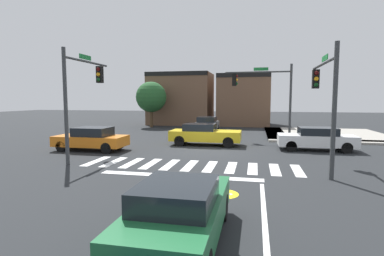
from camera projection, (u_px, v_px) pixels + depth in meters
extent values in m
plane|color=#232628|center=(205.00, 150.00, 18.71)|extent=(120.00, 120.00, 0.00)
cube|color=silver|center=(96.00, 161.00, 15.33)|extent=(0.43, 2.42, 0.01)
cube|color=silver|center=(114.00, 162.00, 15.13)|extent=(0.43, 2.42, 0.01)
cube|color=silver|center=(132.00, 163.00, 14.93)|extent=(0.43, 2.42, 0.01)
cube|color=silver|center=(151.00, 164.00, 14.73)|extent=(0.43, 2.42, 0.01)
cube|color=silver|center=(170.00, 165.00, 14.53)|extent=(0.43, 2.42, 0.01)
cube|color=silver|center=(190.00, 165.00, 14.33)|extent=(0.43, 2.42, 0.01)
cube|color=silver|center=(210.00, 166.00, 14.12)|extent=(0.43, 2.42, 0.01)
cube|color=silver|center=(231.00, 167.00, 13.92)|extent=(0.43, 2.42, 0.01)
cube|color=silver|center=(253.00, 168.00, 13.72)|extent=(0.43, 2.42, 0.01)
cube|color=silver|center=(275.00, 169.00, 13.52)|extent=(0.43, 2.42, 0.01)
cube|color=silver|center=(298.00, 170.00, 13.32)|extent=(0.43, 2.42, 0.01)
cube|color=white|center=(179.00, 176.00, 12.38)|extent=(6.80, 0.50, 0.01)
cube|color=white|center=(156.00, 200.00, 9.46)|extent=(0.16, 2.00, 0.01)
cylinder|color=yellow|center=(223.00, 194.00, 10.03)|extent=(1.06, 1.06, 0.01)
cylinder|color=white|center=(216.00, 193.00, 10.08)|extent=(0.17, 0.17, 0.00)
cylinder|color=white|center=(230.00, 194.00, 9.98)|extent=(0.17, 0.17, 0.00)
cube|color=white|center=(223.00, 194.00, 10.03)|extent=(0.48, 0.04, 0.00)
cube|color=#9E998E|center=(339.00, 142.00, 21.91)|extent=(10.00, 1.60, 0.15)
cube|color=#9E998E|center=(275.00, 133.00, 27.45)|extent=(1.60, 10.00, 0.15)
cube|color=#9E998E|center=(324.00, 134.00, 26.59)|extent=(10.00, 10.00, 0.15)
cube|color=brown|center=(181.00, 99.00, 38.08)|extent=(7.54, 5.78, 6.39)
cube|color=black|center=(176.00, 74.00, 35.18)|extent=(7.54, 0.50, 0.50)
cube|color=brown|center=(244.00, 100.00, 36.84)|extent=(6.07, 6.50, 6.10)
cube|color=black|center=(243.00, 75.00, 33.60)|extent=(6.07, 0.50, 0.50)
cylinder|color=#383A3D|center=(66.00, 107.00, 14.33)|extent=(0.18, 0.18, 5.58)
cylinder|color=#383A3D|center=(88.00, 62.00, 16.11)|extent=(0.12, 4.10, 0.12)
cube|color=black|center=(100.00, 75.00, 17.39)|extent=(0.32, 0.32, 0.95)
sphere|color=#470A0A|center=(98.00, 69.00, 17.20)|extent=(0.22, 0.22, 0.22)
sphere|color=orange|center=(98.00, 74.00, 17.23)|extent=(0.22, 0.22, 0.22)
sphere|color=#0C3814|center=(98.00, 80.00, 17.25)|extent=(0.22, 0.22, 0.22)
cube|color=#197233|center=(85.00, 57.00, 15.89)|extent=(0.03, 1.10, 0.24)
cylinder|color=#383A3D|center=(334.00, 112.00, 11.56)|extent=(0.18, 0.18, 5.33)
cylinder|color=#383A3D|center=(324.00, 64.00, 13.57)|extent=(0.12, 4.54, 0.12)
cube|color=black|center=(316.00, 79.00, 15.29)|extent=(0.32, 0.32, 0.95)
sphere|color=#470A0A|center=(317.00, 73.00, 15.09)|extent=(0.22, 0.22, 0.22)
sphere|color=orange|center=(316.00, 79.00, 15.12)|extent=(0.22, 0.22, 0.22)
sphere|color=#0C3814|center=(316.00, 85.00, 15.15)|extent=(0.22, 0.22, 0.22)
cube|color=#197233|center=(325.00, 58.00, 13.33)|extent=(0.03, 1.10, 0.24)
cylinder|color=#383A3D|center=(290.00, 102.00, 22.86)|extent=(0.18, 0.18, 5.80)
cylinder|color=#383A3D|center=(258.00, 72.00, 23.15)|extent=(4.96, 0.12, 0.12)
cube|color=black|center=(234.00, 80.00, 23.57)|extent=(0.32, 0.32, 0.95)
sphere|color=#470A0A|center=(237.00, 76.00, 23.51)|extent=(0.22, 0.22, 0.22)
sphere|color=orange|center=(236.00, 80.00, 23.54)|extent=(0.22, 0.22, 0.22)
sphere|color=#0C3814|center=(236.00, 84.00, 23.57)|extent=(0.22, 0.22, 0.22)
cube|color=#197233|center=(261.00, 69.00, 23.08)|extent=(1.10, 0.03, 0.24)
cube|color=orange|center=(91.00, 141.00, 18.52)|extent=(4.33, 1.89, 0.62)
cube|color=black|center=(93.00, 132.00, 18.44)|extent=(2.07, 1.66, 0.52)
cylinder|color=black|center=(61.00, 146.00, 18.04)|extent=(0.65, 0.22, 0.65)
cylinder|color=black|center=(77.00, 143.00, 19.67)|extent=(0.65, 0.22, 0.65)
cylinder|color=black|center=(106.00, 148.00, 17.43)|extent=(0.65, 0.22, 0.65)
cylinder|color=black|center=(119.00, 144.00, 19.06)|extent=(0.65, 0.22, 0.65)
cube|color=white|center=(316.00, 140.00, 18.57)|extent=(4.54, 1.82, 0.66)
cube|color=black|center=(318.00, 131.00, 18.50)|extent=(2.20, 1.60, 0.46)
cylinder|color=black|center=(339.00, 144.00, 19.06)|extent=(0.65, 0.22, 0.65)
cylinder|color=black|center=(347.00, 148.00, 17.50)|extent=(0.65, 0.22, 0.65)
cylinder|color=black|center=(288.00, 142.00, 19.69)|extent=(0.65, 0.22, 0.65)
cylinder|color=black|center=(291.00, 146.00, 18.13)|extent=(0.65, 0.22, 0.65)
cube|color=gold|center=(206.00, 136.00, 20.66)|extent=(4.78, 1.94, 0.68)
cube|color=black|center=(200.00, 127.00, 20.69)|extent=(2.11, 1.71, 0.46)
cylinder|color=black|center=(230.00, 139.00, 21.19)|extent=(0.71, 0.22, 0.71)
cylinder|color=black|center=(228.00, 142.00, 19.51)|extent=(0.71, 0.22, 0.71)
cylinder|color=black|center=(185.00, 138.00, 21.86)|extent=(0.71, 0.22, 0.71)
cylinder|color=black|center=(180.00, 141.00, 20.18)|extent=(0.71, 0.22, 0.71)
cube|color=#1E6638|center=(181.00, 215.00, 6.51)|extent=(1.73, 4.37, 0.68)
cube|color=black|center=(176.00, 194.00, 6.10)|extent=(1.52, 1.85, 0.46)
cylinder|color=black|center=(167.00, 203.00, 8.14)|extent=(0.22, 0.70, 0.70)
cylinder|color=black|center=(223.00, 207.00, 7.83)|extent=(0.22, 0.70, 0.70)
cube|color=slate|center=(207.00, 125.00, 29.48)|extent=(1.91, 4.37, 0.67)
cube|color=black|center=(207.00, 119.00, 29.34)|extent=(1.68, 2.15, 0.51)
cylinder|color=black|center=(214.00, 130.00, 27.89)|extent=(0.22, 0.61, 0.61)
cylinder|color=black|center=(196.00, 130.00, 28.23)|extent=(0.22, 0.61, 0.61)
cylinder|color=black|center=(218.00, 127.00, 30.78)|extent=(0.22, 0.61, 0.61)
cylinder|color=black|center=(201.00, 127.00, 31.13)|extent=(0.22, 0.61, 0.61)
cylinder|color=#4C3823|center=(151.00, 115.00, 33.96)|extent=(0.36, 0.36, 2.80)
sphere|color=#235628|center=(151.00, 97.00, 33.77)|extent=(3.43, 3.43, 3.43)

